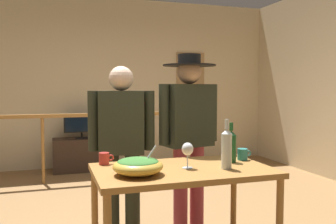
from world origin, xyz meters
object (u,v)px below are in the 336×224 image
framed_picture (190,72)px  wine_bottle_clear (227,148)px  tv_console (82,154)px  mug_red (104,159)px  wine_glass (188,150)px  person_standing_left (122,139)px  stair_railing (87,133)px  salad_bowl (138,165)px  mug_teal (243,154)px  serving_table (183,179)px  wine_bottle_green (231,146)px  flat_screen_tv (82,123)px  person_standing_right (189,126)px

framed_picture → wine_bottle_clear: 4.18m
tv_console → mug_red: mug_red is taller
wine_glass → person_standing_left: person_standing_left is taller
stair_railing → mug_red: stair_railing is taller
tv_console → salad_bowl: 3.67m
mug_teal → person_standing_left: 1.03m
framed_picture → wine_glass: 4.19m
serving_table → mug_red: 0.60m
tv_console → mug_teal: bearing=-73.8°
wine_bottle_green → mug_red: size_ratio=2.73×
tv_console → wine_bottle_green: wine_bottle_green is taller
flat_screen_tv → mug_red: (-0.08, -3.20, 0.04)m
framed_picture → person_standing_left: (-1.85, -3.13, -0.74)m
framed_picture → person_standing_left: framed_picture is taller
tv_console → wine_bottle_green: (0.86, -3.44, 0.62)m
tv_console → mug_red: size_ratio=8.00×
salad_bowl → mug_teal: 0.93m
flat_screen_tv → mug_teal: (0.98, -3.37, 0.04)m
wine_bottle_green → person_standing_right: 0.62m
mug_red → serving_table: bearing=-29.2°
stair_railing → salad_bowl: stair_railing is taller
serving_table → wine_bottle_green: wine_bottle_green is taller
wine_bottle_green → mug_teal: (0.13, 0.04, -0.08)m
mug_teal → wine_bottle_green: bearing=-161.2°
stair_railing → salad_bowl: 2.98m
salad_bowl → wine_bottle_clear: 0.64m
wine_bottle_green → person_standing_left: person_standing_left is taller
tv_console → person_standing_left: 2.91m
salad_bowl → wine_bottle_clear: bearing=-1.0°
mug_red → person_standing_right: size_ratio=0.07×
flat_screen_tv → wine_bottle_clear: size_ratio=1.56×
salad_bowl → mug_teal: (0.90, 0.23, -0.02)m
salad_bowl → wine_bottle_green: (0.78, 0.19, 0.06)m
framed_picture → wine_bottle_green: size_ratio=2.26×
flat_screen_tv → salad_bowl: salad_bowl is taller
tv_console → person_standing_right: 3.02m
wine_bottle_green → person_standing_left: bearing=140.7°
person_standing_left → person_standing_right: bearing=-168.2°
mug_teal → salad_bowl: bearing=-165.7°
stair_railing → flat_screen_tv: size_ratio=7.32×
mug_red → person_standing_left: person_standing_left is taller
mug_teal → stair_railing: bearing=109.2°
stair_railing → wine_bottle_green: wine_bottle_green is taller
wine_bottle_clear → person_standing_right: (0.03, 0.80, 0.07)m
salad_bowl → person_standing_right: size_ratio=0.20×
stair_railing → serving_table: 2.89m
mug_red → flat_screen_tv: bearing=88.5°
person_standing_right → mug_teal: bearing=101.6°
wine_bottle_clear → person_standing_right: person_standing_right is taller
serving_table → wine_glass: (0.03, -0.03, 0.21)m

